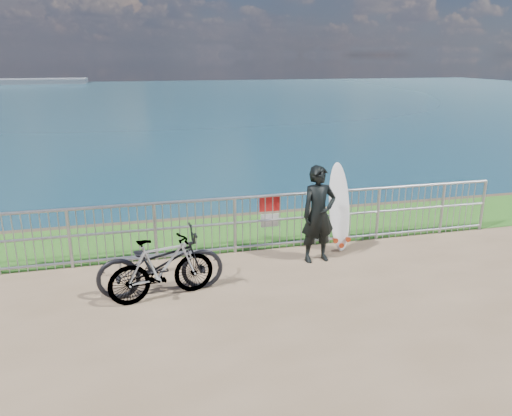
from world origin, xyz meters
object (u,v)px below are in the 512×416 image
object	(u,v)px
bicycle_near	(161,263)
bicycle_far	(162,268)
surfboard	(339,210)
surfer	(319,214)

from	to	relation	value
bicycle_near	bicycle_far	xyz separation A→B (m)	(0.01, -0.18, -0.02)
surfboard	surfer	bearing A→B (deg)	-143.34
bicycle_near	bicycle_far	distance (m)	0.18
surfer	surfboard	size ratio (longest dim) A/B	1.05
surfboard	bicycle_near	size ratio (longest dim) A/B	0.86
bicycle_near	bicycle_far	bearing A→B (deg)	179.48
bicycle_near	bicycle_far	size ratio (longest dim) A/B	1.18
bicycle_far	surfer	bearing A→B (deg)	-86.66
surfboard	bicycle_near	xyz separation A→B (m)	(-3.52, -1.12, -0.27)
surfboard	bicycle_far	distance (m)	3.75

